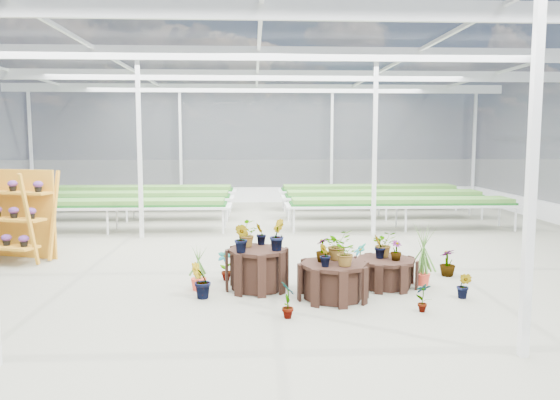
{
  "coord_description": "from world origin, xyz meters",
  "views": [
    {
      "loc": [
        -0.12,
        -9.97,
        2.51
      ],
      "look_at": [
        0.41,
        0.95,
        1.3
      ],
      "focal_mm": 35.0,
      "sensor_mm": 36.0,
      "label": 1
    }
  ],
  "objects_px": {
    "plinth_mid": "(333,281)",
    "plinth_low": "(385,273)",
    "shelf_rack": "(8,216)",
    "plinth_tall": "(257,269)"
  },
  "relations": [
    {
      "from": "plinth_mid",
      "to": "plinth_low",
      "type": "xyz_separation_m",
      "value": [
        1.0,
        0.7,
        -0.05
      ]
    },
    {
      "from": "plinth_mid",
      "to": "plinth_low",
      "type": "distance_m",
      "value": 1.22
    },
    {
      "from": "plinth_low",
      "to": "shelf_rack",
      "type": "xyz_separation_m",
      "value": [
        -7.33,
        2.33,
        0.7
      ]
    },
    {
      "from": "plinth_mid",
      "to": "plinth_low",
      "type": "height_order",
      "value": "plinth_mid"
    },
    {
      "from": "plinth_tall",
      "to": "plinth_low",
      "type": "xyz_separation_m",
      "value": [
        2.2,
        0.1,
        -0.11
      ]
    },
    {
      "from": "plinth_tall",
      "to": "plinth_mid",
      "type": "bearing_deg",
      "value": -26.57
    },
    {
      "from": "plinth_mid",
      "to": "shelf_rack",
      "type": "relative_size",
      "value": 0.58
    },
    {
      "from": "plinth_tall",
      "to": "plinth_low",
      "type": "bearing_deg",
      "value": 2.6
    },
    {
      "from": "plinth_tall",
      "to": "plinth_low",
      "type": "distance_m",
      "value": 2.2
    },
    {
      "from": "plinth_mid",
      "to": "plinth_low",
      "type": "relative_size",
      "value": 1.03
    }
  ]
}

